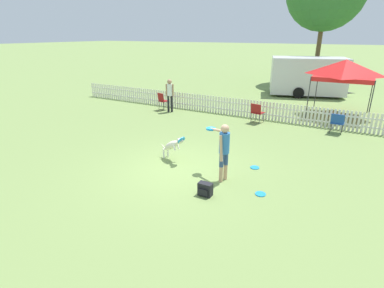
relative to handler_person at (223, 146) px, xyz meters
The scene contains 13 objects.
ground_plane 1.69m from the handler_person, behind, with size 240.00×240.00×0.00m, color olive.
handler_person is the anchor object (origin of this frame).
leaping_dog 2.08m from the handler_person, 165.79° to the left, with size 1.13×0.48×0.91m.
frisbee_near_handler 1.68m from the handler_person, 65.62° to the left, with size 0.27×0.27×0.02m.
frisbee_near_dog 1.59m from the handler_person, 12.49° to the right, with size 0.27×0.27×0.02m.
backpack_on_grass 1.31m from the handler_person, 91.61° to the right, with size 0.36×0.24×0.34m.
picket_fence 6.91m from the handler_person, 101.23° to the left, with size 21.80×0.04×0.87m.
folding_chair_blue_left 8.53m from the handler_person, 135.87° to the left, with size 0.53×0.54×0.92m.
folding_chair_center 6.58m from the handler_person, 68.71° to the left, with size 0.51×0.53×0.84m.
folding_chair_green_right 6.10m from the handler_person, 99.03° to the left, with size 0.58×0.59×0.90m.
canopy_tent_main 9.67m from the handler_person, 76.89° to the left, with size 2.65×2.65×2.72m.
spectator_standing 8.00m from the handler_person, 133.71° to the left, with size 0.39×0.27×1.69m.
equipment_trailer 13.99m from the handler_person, 90.76° to the left, with size 5.52×3.58×2.42m.
Camera 1 is at (4.30, -6.97, 3.88)m, focal length 28.00 mm.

